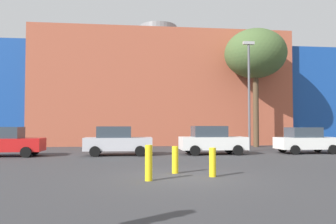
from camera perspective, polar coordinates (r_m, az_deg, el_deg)
The scene contains 11 objects.
ground_plane at distance 12.12m, azimuth 2.55°, elevation -10.85°, with size 200.00×200.00×0.00m, color #38383A.
building_backdrop at distance 36.47m, azimuth -1.66°, elevation 2.90°, with size 39.57×13.71×12.51m.
parked_car_0 at distance 21.92m, azimuth -25.49°, elevation -4.53°, with size 3.96×1.94×1.72m.
parked_car_1 at distance 20.77m, azimuth -8.55°, elevation -4.82°, with size 4.03×1.98×1.75m.
parked_car_2 at distance 21.39m, azimuth 7.37°, elevation -4.72°, with size 4.08×2.00×1.77m.
parked_car_3 at distance 23.68m, azimuth 22.15°, elevation -4.44°, with size 3.87×1.90×1.68m.
bare_tree_0 at distance 30.03m, azimuth 14.46°, elevation 9.38°, with size 5.19×5.19×9.96m.
bollard_yellow_0 at distance 11.22m, azimuth -3.26°, elevation -8.53°, with size 0.24×0.24×1.17m, color yellow.
bollard_yellow_1 at distance 12.18m, azimuth 7.50°, elevation -8.37°, with size 0.24×0.24×1.02m, color yellow.
bollard_yellow_2 at distance 12.93m, azimuth 1.21°, elevation -8.03°, with size 0.24×0.24×1.02m, color yellow.
street_lamp at distance 24.58m, azimuth 13.46°, elevation 3.84°, with size 0.80×0.24×7.73m.
Camera 1 is at (-1.92, -11.83, 1.82)m, focal length 36.26 mm.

